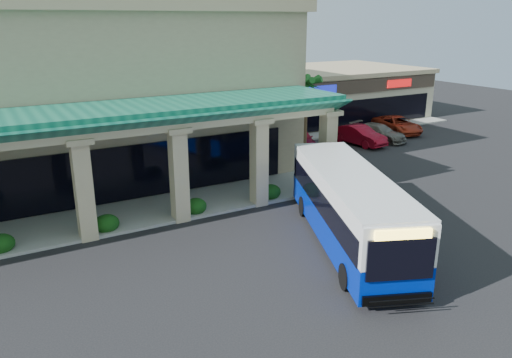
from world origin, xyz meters
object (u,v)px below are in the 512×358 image
pedestrian (403,227)px  car_gray (397,125)px  car_white (359,135)px  car_silver (300,138)px  car_red (379,132)px  transit_bus (349,209)px

pedestrian → car_gray: bearing=-47.8°
pedestrian → car_white: bearing=-38.6°
car_silver → car_red: size_ratio=0.92×
pedestrian → car_red: 20.32m
pedestrian → transit_bus: bearing=50.7°
transit_bus → car_red: transit_bus is taller
transit_bus → car_gray: (18.49, 15.65, -0.93)m
car_red → car_white: bearing=169.8°
car_white → car_gray: car_white is taller
car_white → pedestrian: bearing=-132.8°
pedestrian → car_red: pedestrian is taller
transit_bus → car_silver: 17.43m
transit_bus → car_white: (12.68, 13.94, -0.88)m
car_white → car_gray: bearing=8.6°
car_gray → car_silver: bearing=-169.8°
car_silver → car_red: 7.10m
transit_bus → car_silver: (7.99, 15.46, -0.91)m
car_white → car_gray: 6.06m
car_silver → car_gray: size_ratio=0.84×
car_silver → car_red: bearing=5.7°
transit_bus → pedestrian: bearing=-13.3°
car_white → car_gray: size_ratio=0.90×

